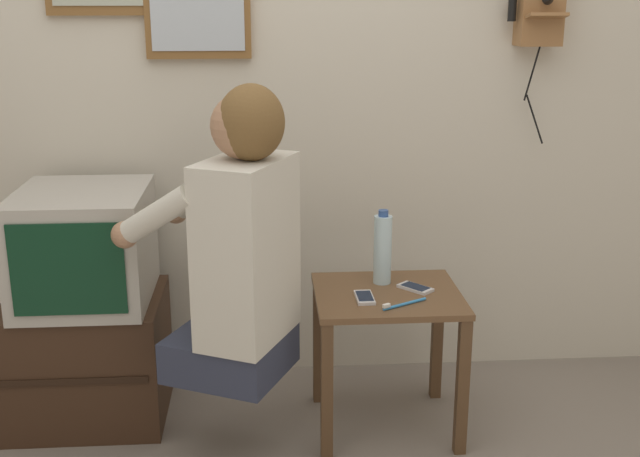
# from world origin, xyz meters

# --- Properties ---
(wall_back) EXTENTS (6.80, 0.05, 2.55)m
(wall_back) POSITION_xyz_m (0.00, 1.25, 1.27)
(wall_back) COLOR beige
(wall_back) RESTS_ON ground_plane
(side_table) EXTENTS (0.51, 0.46, 0.52)m
(side_table) POSITION_xyz_m (0.41, 0.73, 0.41)
(side_table) COLOR brown
(side_table) RESTS_ON ground_plane
(person) EXTENTS (0.60, 0.54, 0.97)m
(person) POSITION_xyz_m (-0.10, 0.56, 0.77)
(person) COLOR #2D3347
(person) RESTS_ON ground_plane
(tv_stand) EXTENTS (0.57, 0.49, 0.47)m
(tv_stand) POSITION_xyz_m (-0.69, 0.89, 0.23)
(tv_stand) COLOR #382316
(tv_stand) RESTS_ON ground_plane
(television) EXTENTS (0.45, 0.53, 0.40)m
(television) POSITION_xyz_m (-0.67, 0.89, 0.67)
(television) COLOR #ADA89E
(television) RESTS_ON tv_stand
(wall_phone_antique) EXTENTS (0.20, 0.18, 0.72)m
(wall_phone_antique) POSITION_xyz_m (1.03, 1.17, 1.50)
(wall_phone_antique) COLOR olive
(cell_phone_held) EXTENTS (0.06, 0.13, 0.01)m
(cell_phone_held) POSITION_xyz_m (0.32, 0.67, 0.53)
(cell_phone_held) COLOR silver
(cell_phone_held) RESTS_ON side_table
(cell_phone_spare) EXTENTS (0.13, 0.13, 0.01)m
(cell_phone_spare) POSITION_xyz_m (0.51, 0.75, 0.53)
(cell_phone_spare) COLOR silver
(cell_phone_spare) RESTS_ON side_table
(water_bottle) EXTENTS (0.07, 0.07, 0.27)m
(water_bottle) POSITION_xyz_m (0.40, 0.83, 0.65)
(water_bottle) COLOR silver
(water_bottle) RESTS_ON side_table
(toothbrush) EXTENTS (0.16, 0.10, 0.02)m
(toothbrush) POSITION_xyz_m (0.44, 0.59, 0.53)
(toothbrush) COLOR #338CD8
(toothbrush) RESTS_ON side_table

